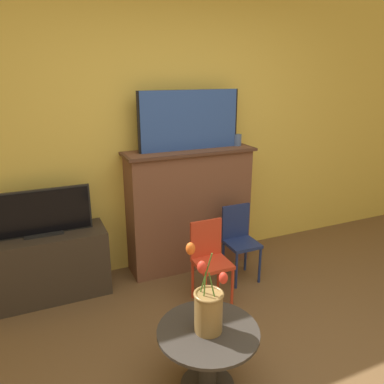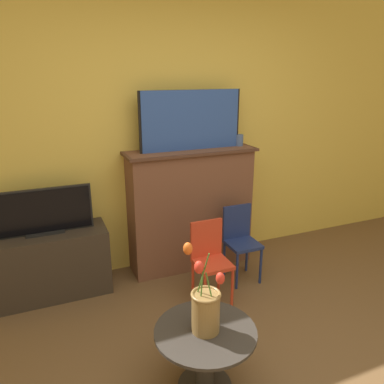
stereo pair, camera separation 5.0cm
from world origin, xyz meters
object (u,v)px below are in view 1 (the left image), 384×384
object	(u,v)px
chair_red	(210,256)
painting	(190,120)
chair_blue	(239,237)
vase_tulips	(208,307)
tv_monitor	(41,213)

from	to	relation	value
chair_red	painting	bearing A→B (deg)	80.90
chair_blue	vase_tulips	distance (m)	1.38
chair_blue	vase_tulips	xyz separation A→B (m)	(-0.85, -1.07, 0.17)
painting	tv_monitor	distance (m)	1.51
tv_monitor	vase_tulips	world-z (taller)	tv_monitor
painting	vase_tulips	distance (m)	1.82
tv_monitor	chair_red	world-z (taller)	tv_monitor
chair_red	tv_monitor	bearing A→B (deg)	153.89
tv_monitor	vase_tulips	distance (m)	1.68
chair_red	vase_tulips	xyz separation A→B (m)	(-0.43, -0.85, 0.17)
tv_monitor	chair_blue	world-z (taller)	tv_monitor
tv_monitor	chair_blue	bearing A→B (deg)	-12.99
chair_red	vase_tulips	world-z (taller)	vase_tulips
tv_monitor	chair_blue	distance (m)	1.74
painting	chair_blue	distance (m)	1.17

